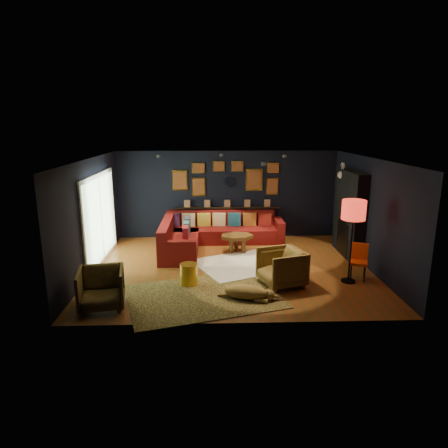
{
  "coord_description": "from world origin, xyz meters",
  "views": [
    {
      "loc": [
        -0.5,
        -9.04,
        3.36
      ],
      "look_at": [
        -0.18,
        0.3,
        1.01
      ],
      "focal_mm": 32.0,
      "sensor_mm": 36.0,
      "label": 1
    }
  ],
  "objects_px": {
    "armchair_right": "(282,266)",
    "floor_lamp": "(354,213)",
    "orange_chair": "(359,258)",
    "pouf": "(179,254)",
    "armchair_left": "(101,287)",
    "coffee_table": "(237,238)",
    "sectional": "(207,235)",
    "gold_stool": "(189,274)",
    "dog": "(246,289)"
  },
  "relations": [
    {
      "from": "armchair_left",
      "to": "armchair_right",
      "type": "xyz_separation_m",
      "value": [
        3.55,
        0.97,
        0.01
      ]
    },
    {
      "from": "armchair_left",
      "to": "floor_lamp",
      "type": "height_order",
      "value": "floor_lamp"
    },
    {
      "from": "gold_stool",
      "to": "floor_lamp",
      "type": "relative_size",
      "value": 0.26
    },
    {
      "from": "armchair_left",
      "to": "sectional",
      "type": "bearing_deg",
      "value": 53.08
    },
    {
      "from": "armchair_right",
      "to": "gold_stool",
      "type": "relative_size",
      "value": 1.85
    },
    {
      "from": "sectional",
      "to": "coffee_table",
      "type": "relative_size",
      "value": 3.44
    },
    {
      "from": "coffee_table",
      "to": "floor_lamp",
      "type": "height_order",
      "value": "floor_lamp"
    },
    {
      "from": "orange_chair",
      "to": "armchair_left",
      "type": "bearing_deg",
      "value": -146.32
    },
    {
      "from": "pouf",
      "to": "dog",
      "type": "distance_m",
      "value": 2.62
    },
    {
      "from": "orange_chair",
      "to": "armchair_right",
      "type": "bearing_deg",
      "value": -149.82
    },
    {
      "from": "armchair_left",
      "to": "floor_lamp",
      "type": "distance_m",
      "value": 5.28
    },
    {
      "from": "orange_chair",
      "to": "dog",
      "type": "distance_m",
      "value": 2.79
    },
    {
      "from": "armchair_left",
      "to": "floor_lamp",
      "type": "relative_size",
      "value": 0.46
    },
    {
      "from": "pouf",
      "to": "armchair_right",
      "type": "relative_size",
      "value": 0.69
    },
    {
      "from": "pouf",
      "to": "floor_lamp",
      "type": "bearing_deg",
      "value": -19.46
    },
    {
      "from": "armchair_left",
      "to": "floor_lamp",
      "type": "xyz_separation_m",
      "value": [
        5.05,
        1.08,
        1.12
      ]
    },
    {
      "from": "orange_chair",
      "to": "floor_lamp",
      "type": "height_order",
      "value": "floor_lamp"
    },
    {
      "from": "armchair_right",
      "to": "floor_lamp",
      "type": "bearing_deg",
      "value": 76.36
    },
    {
      "from": "armchair_left",
      "to": "gold_stool",
      "type": "xyz_separation_m",
      "value": [
        1.57,
        1.04,
        -0.19
      ]
    },
    {
      "from": "sectional",
      "to": "armchair_left",
      "type": "distance_m",
      "value": 4.32
    },
    {
      "from": "armchair_right",
      "to": "sectional",
      "type": "bearing_deg",
      "value": -168.8
    },
    {
      "from": "pouf",
      "to": "gold_stool",
      "type": "bearing_deg",
      "value": -76.83
    },
    {
      "from": "pouf",
      "to": "gold_stool",
      "type": "distance_m",
      "value": 1.42
    },
    {
      "from": "floor_lamp",
      "to": "dog",
      "type": "xyz_separation_m",
      "value": [
        -2.31,
        -0.81,
        -1.33
      ]
    },
    {
      "from": "armchair_right",
      "to": "orange_chair",
      "type": "height_order",
      "value": "armchair_right"
    },
    {
      "from": "coffee_table",
      "to": "pouf",
      "type": "distance_m",
      "value": 1.72
    },
    {
      "from": "orange_chair",
      "to": "dog",
      "type": "height_order",
      "value": "orange_chair"
    },
    {
      "from": "pouf",
      "to": "armchair_left",
      "type": "distance_m",
      "value": 2.73
    },
    {
      "from": "gold_stool",
      "to": "dog",
      "type": "distance_m",
      "value": 1.39
    },
    {
      "from": "coffee_table",
      "to": "orange_chair",
      "type": "height_order",
      "value": "orange_chair"
    },
    {
      "from": "coffee_table",
      "to": "dog",
      "type": "xyz_separation_m",
      "value": [
        -0.01,
        -2.98,
        -0.18
      ]
    },
    {
      "from": "sectional",
      "to": "gold_stool",
      "type": "bearing_deg",
      "value": -97.32
    },
    {
      "from": "sectional",
      "to": "floor_lamp",
      "type": "xyz_separation_m",
      "value": [
        3.11,
        -2.78,
        1.22
      ]
    },
    {
      "from": "armchair_right",
      "to": "floor_lamp",
      "type": "height_order",
      "value": "floor_lamp"
    },
    {
      "from": "coffee_table",
      "to": "dog",
      "type": "distance_m",
      "value": 2.99
    },
    {
      "from": "armchair_left",
      "to": "orange_chair",
      "type": "height_order",
      "value": "armchair_left"
    },
    {
      "from": "coffee_table",
      "to": "armchair_left",
      "type": "bearing_deg",
      "value": -130.2
    },
    {
      "from": "sectional",
      "to": "gold_stool",
      "type": "distance_m",
      "value": 2.84
    },
    {
      "from": "armchair_right",
      "to": "coffee_table",
      "type": "bearing_deg",
      "value": -178.67
    },
    {
      "from": "orange_chair",
      "to": "dog",
      "type": "bearing_deg",
      "value": -138.5
    },
    {
      "from": "armchair_right",
      "to": "dog",
      "type": "height_order",
      "value": "armchair_right"
    },
    {
      "from": "pouf",
      "to": "armchair_right",
      "type": "height_order",
      "value": "armchair_right"
    },
    {
      "from": "armchair_left",
      "to": "dog",
      "type": "height_order",
      "value": "armchair_left"
    },
    {
      "from": "floor_lamp",
      "to": "gold_stool",
      "type": "bearing_deg",
      "value": -179.32
    },
    {
      "from": "orange_chair",
      "to": "floor_lamp",
      "type": "distance_m",
      "value": 1.12
    },
    {
      "from": "sectional",
      "to": "armchair_left",
      "type": "xyz_separation_m",
      "value": [
        -1.94,
        -3.86,
        0.1
      ]
    },
    {
      "from": "sectional",
      "to": "dog",
      "type": "distance_m",
      "value": 3.68
    },
    {
      "from": "orange_chair",
      "to": "pouf",
      "type": "bearing_deg",
      "value": -175.53
    },
    {
      "from": "sectional",
      "to": "armchair_right",
      "type": "xyz_separation_m",
      "value": [
        1.61,
        -2.89,
        0.11
      ]
    },
    {
      "from": "coffee_table",
      "to": "gold_stool",
      "type": "xyz_separation_m",
      "value": [
        -1.18,
        -2.21,
        -0.16
      ]
    }
  ]
}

